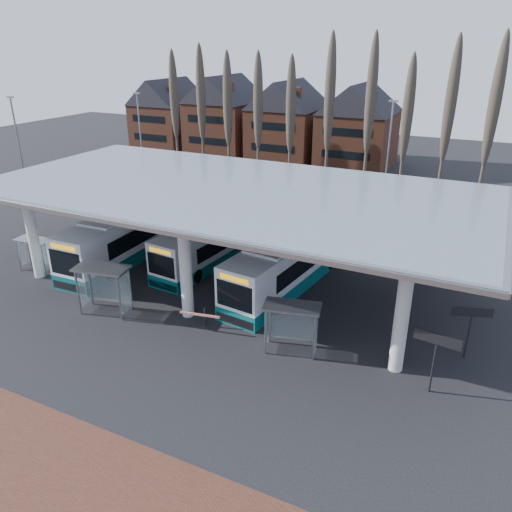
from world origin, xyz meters
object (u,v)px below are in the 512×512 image
at_px(bus_2, 290,261).
at_px(shelter_1, 104,279).
at_px(bus_1, 215,240).
at_px(shelter_2, 292,317).
at_px(bus_0, 131,234).
at_px(shelter_0, 36,247).

height_order(bus_2, shelter_1, bus_2).
xyz_separation_m(bus_1, shelter_1, (-1.97, -9.39, 0.59)).
xyz_separation_m(bus_2, shelter_1, (-8.40, -8.00, 0.46)).
height_order(bus_2, shelter_2, bus_2).
distance_m(bus_1, shelter_1, 9.61).
height_order(bus_1, shelter_1, bus_1).
xyz_separation_m(bus_0, shelter_0, (-4.39, -4.88, -0.05)).
height_order(bus_1, shelter_2, bus_1).
xyz_separation_m(bus_2, shelter_2, (2.94, -6.97, 0.28)).
bearing_deg(bus_2, shelter_0, -155.22).
distance_m(bus_0, shelter_1, 8.41).
height_order(bus_0, shelter_1, bus_0).
distance_m(bus_0, shelter_2, 16.63).
bearing_deg(bus_1, bus_2, -6.85).
bearing_deg(shelter_1, bus_0, 107.84).
xyz_separation_m(bus_0, bus_2, (12.42, 0.61, -0.07)).
relative_size(bus_2, shelter_0, 4.95).
xyz_separation_m(bus_0, shelter_1, (4.01, -7.38, 0.39)).
xyz_separation_m(bus_0, bus_1, (5.98, 2.01, -0.20)).
distance_m(bus_2, shelter_1, 11.61).
xyz_separation_m(shelter_0, shelter_2, (19.75, -1.47, 0.26)).
bearing_deg(shelter_0, bus_1, 27.78).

